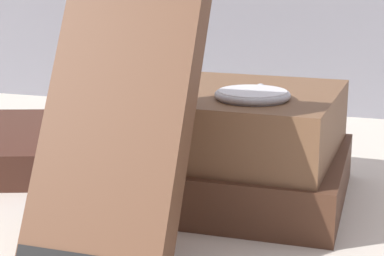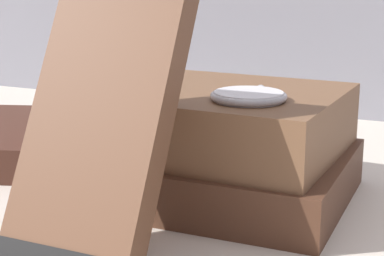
{
  "view_description": "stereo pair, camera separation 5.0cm",
  "coord_description": "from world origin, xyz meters",
  "px_view_note": "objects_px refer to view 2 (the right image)",
  "views": [
    {
      "loc": [
        0.14,
        -0.39,
        0.16
      ],
      "look_at": [
        0.0,
        0.03,
        0.05
      ],
      "focal_mm": 60.0,
      "sensor_mm": 36.0,
      "label": 1
    },
    {
      "loc": [
        0.19,
        -0.37,
        0.16
      ],
      "look_at": [
        0.0,
        0.03,
        0.05
      ],
      "focal_mm": 60.0,
      "sensor_mm": 36.0,
      "label": 2
    }
  ],
  "objects_px": {
    "book_flat_bottom": "(204,171)",
    "book_flat_top": "(209,118)",
    "reading_glasses": "(248,140)",
    "pocket_watch": "(249,96)",
    "book_leaning_front": "(97,133)"
  },
  "relations": [
    {
      "from": "book_flat_bottom",
      "to": "book_leaning_front",
      "type": "xyz_separation_m",
      "value": [
        -0.01,
        -0.12,
        0.06
      ]
    },
    {
      "from": "book_leaning_front",
      "to": "pocket_watch",
      "type": "xyz_separation_m",
      "value": [
        0.06,
        0.09,
        0.01
      ]
    },
    {
      "from": "book_flat_bottom",
      "to": "reading_glasses",
      "type": "bearing_deg",
      "value": 96.52
    },
    {
      "from": "book_flat_top",
      "to": "reading_glasses",
      "type": "bearing_deg",
      "value": 100.07
    },
    {
      "from": "book_leaning_front",
      "to": "reading_glasses",
      "type": "height_order",
      "value": "book_leaning_front"
    },
    {
      "from": "pocket_watch",
      "to": "reading_glasses",
      "type": "height_order",
      "value": "pocket_watch"
    },
    {
      "from": "book_flat_bottom",
      "to": "book_flat_top",
      "type": "xyz_separation_m",
      "value": [
        0.0,
        0.0,
        0.04
      ]
    },
    {
      "from": "book_flat_top",
      "to": "pocket_watch",
      "type": "distance_m",
      "value": 0.06
    },
    {
      "from": "book_leaning_front",
      "to": "pocket_watch",
      "type": "relative_size",
      "value": 2.92
    },
    {
      "from": "pocket_watch",
      "to": "book_flat_bottom",
      "type": "bearing_deg",
      "value": 148.62
    },
    {
      "from": "book_flat_bottom",
      "to": "book_flat_top",
      "type": "height_order",
      "value": "book_flat_top"
    },
    {
      "from": "book_flat_bottom",
      "to": "reading_glasses",
      "type": "xyz_separation_m",
      "value": [
        -0.02,
        0.15,
        -0.02
      ]
    },
    {
      "from": "book_leaning_front",
      "to": "reading_glasses",
      "type": "distance_m",
      "value": 0.28
    },
    {
      "from": "book_flat_bottom",
      "to": "book_flat_top",
      "type": "relative_size",
      "value": 1.1
    },
    {
      "from": "pocket_watch",
      "to": "reading_glasses",
      "type": "xyz_separation_m",
      "value": [
        -0.06,
        0.18,
        -0.08
      ]
    }
  ]
}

